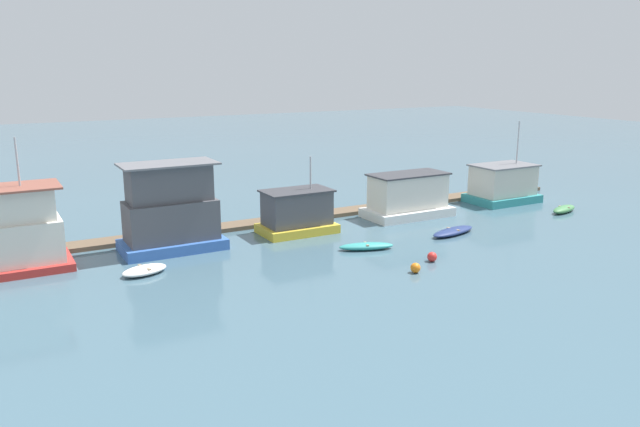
% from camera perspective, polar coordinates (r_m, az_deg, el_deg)
% --- Properties ---
extents(ground_plane, '(200.00, 200.00, 0.00)m').
position_cam_1_polar(ground_plane, '(44.88, -0.62, -1.48)').
color(ground_plane, '#426070').
extents(dock_walkway, '(51.00, 1.86, 0.30)m').
position_cam_1_polar(dock_walkway, '(47.53, -2.41, -0.45)').
color(dock_walkway, brown).
rests_on(dock_walkway, ground_plane).
extents(houseboat_red, '(5.95, 3.89, 7.66)m').
position_cam_1_polar(houseboat_red, '(39.64, -26.25, -1.63)').
color(houseboat_red, red).
rests_on(houseboat_red, ground_plane).
extents(houseboat_blue, '(6.41, 3.60, 5.62)m').
position_cam_1_polar(houseboat_blue, '(40.56, -13.48, 0.16)').
color(houseboat_blue, '#3866B7').
rests_on(houseboat_blue, ground_plane).
extents(houseboat_yellow, '(5.22, 3.27, 5.36)m').
position_cam_1_polar(houseboat_yellow, '(43.76, -2.12, 0.07)').
color(houseboat_yellow, gold).
rests_on(houseboat_yellow, ground_plane).
extents(houseboat_white, '(6.79, 3.59, 3.40)m').
position_cam_1_polar(houseboat_white, '(48.92, 8.03, 1.54)').
color(houseboat_white, white).
rests_on(houseboat_white, ground_plane).
extents(houseboat_teal, '(5.80, 3.89, 6.89)m').
position_cam_1_polar(houseboat_teal, '(55.82, 16.37, 2.57)').
color(houseboat_teal, teal).
rests_on(houseboat_teal, ground_plane).
extents(dinghy_white, '(2.96, 2.15, 0.46)m').
position_cam_1_polar(dinghy_white, '(36.83, -15.75, -5.00)').
color(dinghy_white, white).
rests_on(dinghy_white, ground_plane).
extents(dinghy_teal, '(3.69, 2.17, 0.44)m').
position_cam_1_polar(dinghy_teal, '(40.13, 4.25, -3.01)').
color(dinghy_teal, teal).
rests_on(dinghy_teal, ground_plane).
extents(dinghy_navy, '(4.27, 2.07, 0.44)m').
position_cam_1_polar(dinghy_navy, '(44.55, 12.08, -1.60)').
color(dinghy_navy, navy).
rests_on(dinghy_navy, ground_plane).
extents(dinghy_green, '(3.29, 1.86, 0.53)m').
position_cam_1_polar(dinghy_green, '(53.72, 21.41, 0.38)').
color(dinghy_green, '#47844C').
rests_on(dinghy_green, ground_plane).
extents(buoy_red, '(0.59, 0.59, 0.59)m').
position_cam_1_polar(buoy_red, '(38.23, 10.21, -3.92)').
color(buoy_red, red).
rests_on(buoy_red, ground_plane).
extents(buoy_orange, '(0.58, 0.58, 0.58)m').
position_cam_1_polar(buoy_orange, '(36.06, 8.72, -4.93)').
color(buoy_orange, orange).
rests_on(buoy_orange, ground_plane).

